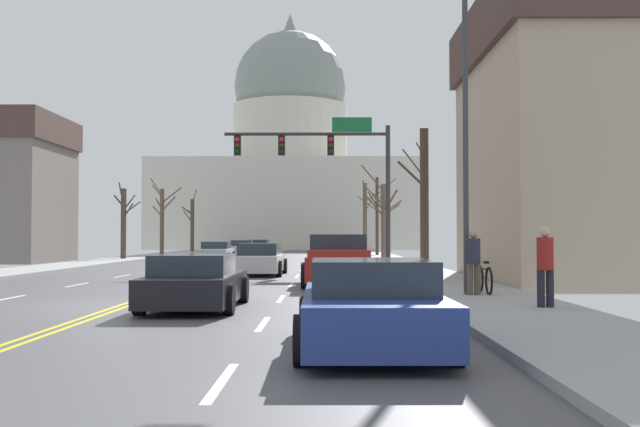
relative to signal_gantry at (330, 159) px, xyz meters
name	(u,v)px	position (x,y,z in m)	size (l,w,h in m)	color
ground	(123,305)	(-4.83, -17.73, -5.26)	(20.00, 180.00, 0.20)	#4C4C51
signal_gantry	(330,159)	(0.00, 0.00, 0.00)	(7.91, 0.41, 7.12)	#28282D
street_lamp_right	(456,100)	(3.15, -15.94, -0.23)	(1.96, 0.24, 8.44)	#333338
capitol_building	(290,170)	(-4.83, 58.31, 4.84)	(32.24, 23.71, 30.43)	beige
sedan_near_00	(260,260)	(-2.89, -4.68, -4.68)	(2.07, 4.36, 1.30)	silver
pickup_truck_near_01	(338,263)	(0.22, -10.63, -4.55)	(2.31, 5.26, 1.65)	maroon
sedan_near_02	(195,283)	(-3.07, -18.28, -4.72)	(2.05, 4.42, 1.20)	black
sedan_near_03	(371,307)	(0.47, -23.92, -4.69)	(2.14, 4.50, 1.27)	navy
sedan_oncoming_00	(216,252)	(-6.88, 9.53, -4.69)	(2.07, 4.48, 1.25)	#9EA3A8
sedan_oncoming_01	(241,249)	(-6.51, 19.56, -4.69)	(2.08, 4.73, 1.28)	#9EA3A8
sedan_oncoming_02	(259,247)	(-6.40, 32.70, -4.70)	(2.08, 4.69, 1.25)	#B71414
bare_tree_00	(377,214)	(3.76, 21.50, -2.02)	(2.92, 1.37, 6.00)	#423328
bare_tree_01	(192,224)	(-12.71, 32.96, -2.57)	(1.21, 2.25, 5.87)	#4C3D2D
bare_tree_02	(424,198)	(3.94, -3.90, -2.09)	(1.26, 1.73, 5.99)	#423328
bare_tree_03	(124,221)	(-13.35, 12.49, -2.71)	(1.64, 1.40, 4.99)	#4C3D2D
bare_tree_04	(383,219)	(2.99, 5.59, -2.73)	(2.35, 1.78, 5.40)	brown
bare_tree_05	(162,218)	(-12.87, 21.34, -2.32)	(2.49, 1.22, 5.93)	brown
bare_tree_06	(365,216)	(3.38, 31.44, -1.88)	(1.29, 2.07, 6.46)	brown
pedestrian_00	(474,259)	(3.49, -16.24, -4.24)	(0.35, 0.34, 1.63)	#4C4238
pedestrian_01	(545,263)	(4.33, -19.33, -4.23)	(0.35, 0.34, 1.66)	black
bicycle_parked	(484,279)	(3.90, -15.58, -4.80)	(0.12, 1.77, 0.85)	black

